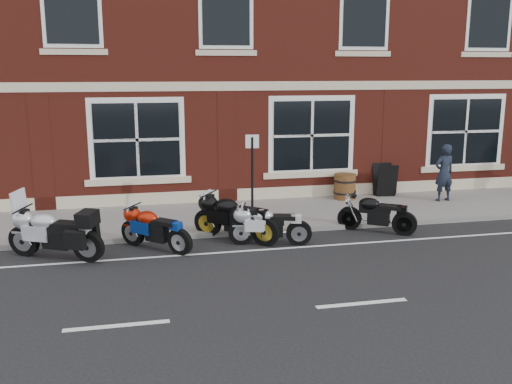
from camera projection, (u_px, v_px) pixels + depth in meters
ground at (308, 250)px, 12.42m from camera, size 80.00×80.00×0.00m
sidewalk at (274, 214)px, 15.27m from camera, size 30.00×3.00×0.12m
kerb at (290, 230)px, 13.76m from camera, size 30.00×0.16×0.12m
pub_building at (226, 11)px, 21.19m from camera, size 24.00×12.00×12.00m
moto_touring_silver at (53, 231)px, 11.74m from camera, size 2.00×1.13×1.44m
moto_sport_red at (155, 227)px, 12.34m from camera, size 1.47×1.41×0.86m
moto_sport_black at (235, 217)px, 12.99m from camera, size 1.75×1.54×0.99m
moto_sport_silver at (268, 224)px, 12.70m from camera, size 1.83×0.58×0.84m
moto_naked_black at (375, 212)px, 13.68m from camera, size 1.62×1.19×0.86m
pedestrian_left at (444, 173)px, 16.39m from camera, size 0.64×0.45×1.65m
a_board_sign at (385, 180)px, 17.09m from camera, size 0.63×0.46×0.98m
barrel_planter at (345, 186)px, 16.74m from camera, size 0.66×0.66×0.74m
parking_sign at (252, 174)px, 13.53m from camera, size 0.32×0.07×2.23m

